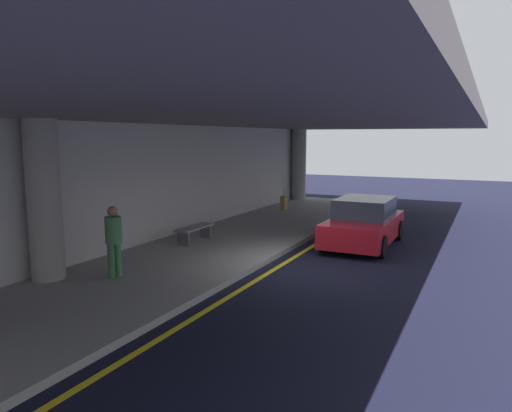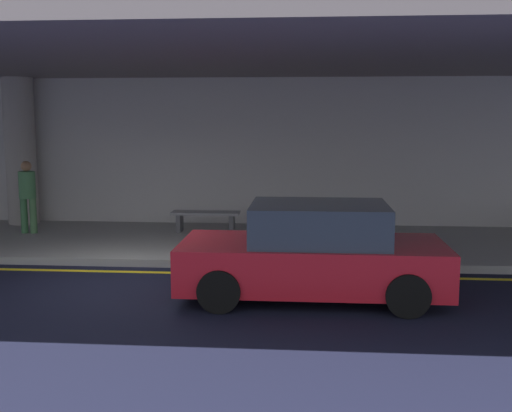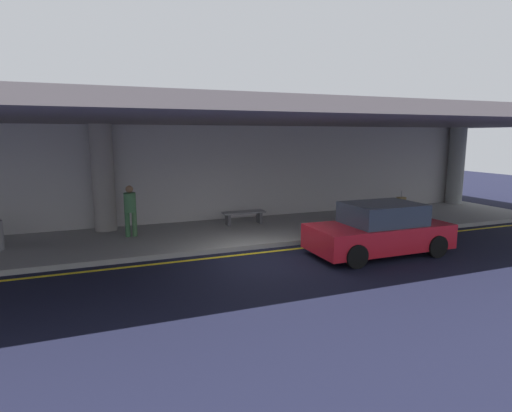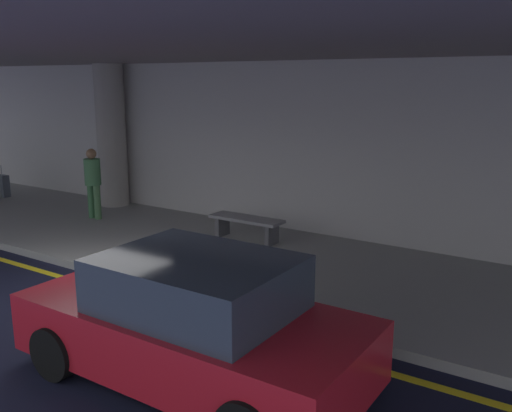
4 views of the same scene
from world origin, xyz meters
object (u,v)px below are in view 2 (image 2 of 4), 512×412
(car_red, at_px, (314,254))
(traveler_with_luggage, at_px, (27,192))
(bench_metal, at_px, (206,217))
(support_column_far_left, at_px, (21,151))

(car_red, xyz_separation_m, traveler_with_luggage, (-6.56, 4.24, 0.40))
(car_red, distance_m, bench_metal, 5.32)
(car_red, relative_size, traveler_with_luggage, 2.44)
(car_red, relative_size, bench_metal, 2.56)
(traveler_with_luggage, distance_m, bench_metal, 4.15)
(support_column_far_left, height_order, traveler_with_luggage, support_column_far_left)
(traveler_with_luggage, bearing_deg, support_column_far_left, 16.31)
(car_red, height_order, bench_metal, car_red)
(support_column_far_left, height_order, bench_metal, support_column_far_left)
(car_red, bearing_deg, support_column_far_left, 138.73)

